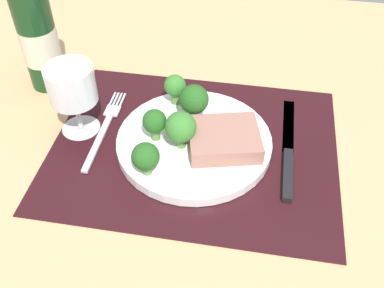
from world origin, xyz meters
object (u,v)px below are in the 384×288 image
Objects in this scene: knife at (288,153)px; wine_glass at (72,88)px; plate at (194,142)px; fork at (105,128)px; wine_bottle at (38,37)px; steak at (224,139)px.

knife is 34.68cm from wine_glass.
plate reaches higher than fork.
fork is at bearing -37.90° from wine_bottle.
wine_bottle is (-33.82, 13.01, 6.33)cm from steak.
plate is 1.05× the size of knife.
wine_bottle is at bearing 157.12° from plate.
wine_glass is (-33.81, 0.67, 7.72)cm from knife.
wine_glass reaches higher than plate.
steak is 0.55× the size of fork.
plate is at bearing 171.21° from steak.
fork is 1.59× the size of wine_glass.
fork is at bearing 176.97° from knife.
wine_bottle is (-13.95, 10.86, 9.02)cm from fork.
steak is (4.71, -0.73, 2.14)cm from plate.
knife is at bearing 2.07° from plate.
plate is 0.88× the size of wine_bottle.
wine_bottle reaches higher than wine_glass.
steak is 20.16cm from fork.
fork is (-19.87, 2.15, -2.69)cm from steak.
plate is at bearing -22.88° from wine_bottle.
knife is 46.20cm from wine_bottle.
plate is 32.71cm from wine_bottle.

